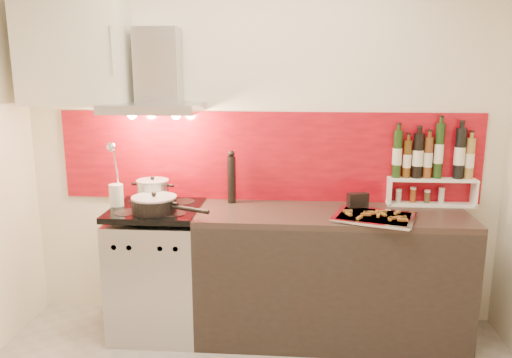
# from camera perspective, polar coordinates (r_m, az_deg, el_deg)

# --- Properties ---
(back_wall) EXTENTS (3.40, 0.02, 2.60)m
(back_wall) POSITION_cam_1_polar(r_m,az_deg,el_deg) (3.58, 0.56, 3.89)
(back_wall) COLOR silver
(back_wall) RESTS_ON ground
(backsplash) EXTENTS (3.00, 0.02, 0.64)m
(backsplash) POSITION_cam_1_polar(r_m,az_deg,el_deg) (3.57, 1.35, 2.58)
(backsplash) COLOR maroon
(backsplash) RESTS_ON back_wall
(range_stove) EXTENTS (0.60, 0.60, 0.91)m
(range_stove) POSITION_cam_1_polar(r_m,az_deg,el_deg) (3.63, -11.07, -10.30)
(range_stove) COLOR #B7B7BA
(range_stove) RESTS_ON ground
(counter) EXTENTS (1.80, 0.60, 0.90)m
(counter) POSITION_cam_1_polar(r_m,az_deg,el_deg) (3.52, 8.48, -10.80)
(counter) COLOR black
(counter) RESTS_ON ground
(range_hood) EXTENTS (0.62, 0.50, 0.61)m
(range_hood) POSITION_cam_1_polar(r_m,az_deg,el_deg) (3.50, -11.34, 10.75)
(range_hood) COLOR #B7B7BA
(range_hood) RESTS_ON back_wall
(upper_cabinet) EXTENTS (0.70, 0.35, 0.72)m
(upper_cabinet) POSITION_cam_1_polar(r_m,az_deg,el_deg) (3.67, -20.06, 13.56)
(upper_cabinet) COLOR silver
(upper_cabinet) RESTS_ON back_wall
(stock_pot) EXTENTS (0.23, 0.23, 0.19)m
(stock_pot) POSITION_cam_1_polar(r_m,az_deg,el_deg) (3.57, -11.70, -1.39)
(stock_pot) COLOR #B7B7BA
(stock_pot) RESTS_ON range_stove
(saute_pan) EXTENTS (0.54, 0.33, 0.14)m
(saute_pan) POSITION_cam_1_polar(r_m,az_deg,el_deg) (3.35, -11.45, -2.84)
(saute_pan) COLOR black
(saute_pan) RESTS_ON range_stove
(utensil_jar) EXTENTS (0.10, 0.14, 0.46)m
(utensil_jar) POSITION_cam_1_polar(r_m,az_deg,el_deg) (3.54, -15.74, -1.01)
(utensil_jar) COLOR silver
(utensil_jar) RESTS_ON range_stove
(pepper_mill) EXTENTS (0.06, 0.06, 0.38)m
(pepper_mill) POSITION_cam_1_polar(r_m,az_deg,el_deg) (3.52, -2.81, 0.16)
(pepper_mill) COLOR black
(pepper_mill) RESTS_ON counter
(step_shelf) EXTENTS (0.60, 0.16, 0.57)m
(step_shelf) POSITION_cam_1_polar(r_m,az_deg,el_deg) (3.66, 19.42, 1.27)
(step_shelf) COLOR white
(step_shelf) RESTS_ON counter
(caddy_box) EXTENTS (0.15, 0.10, 0.12)m
(caddy_box) POSITION_cam_1_polar(r_m,az_deg,el_deg) (3.43, 11.54, -2.55)
(caddy_box) COLOR black
(caddy_box) RESTS_ON counter
(baking_tray) EXTENTS (0.58, 0.51, 0.03)m
(baking_tray) POSITION_cam_1_polar(r_m,az_deg,el_deg) (3.26, 13.40, -4.23)
(baking_tray) COLOR silver
(baking_tray) RESTS_ON counter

